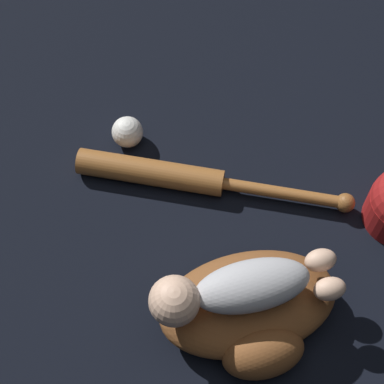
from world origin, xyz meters
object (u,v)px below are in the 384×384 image
object	(u,v)px
baseball_bat	(178,177)
baseball	(127,132)
baseball_glove	(251,311)
baby_figure	(236,289)

from	to	relation	value
baseball_bat	baseball	world-z (taller)	baseball
baseball_glove	baseball	bearing A→B (deg)	-48.33
baseball_bat	baseball	bearing A→B (deg)	-33.80
baseball_glove	baseball_bat	size ratio (longest dim) A/B	0.66
baseball_glove	baseball_bat	bearing A→B (deg)	-55.13
baseball_glove	baby_figure	world-z (taller)	baby_figure
baby_figure	baseball	bearing A→B (deg)	-51.22
baseball_glove	baby_figure	size ratio (longest dim) A/B	1.14
baseball_glove	baseball	distance (m)	0.51
baby_figure	baseball_bat	xyz separation A→B (m)	(0.17, -0.29, -0.12)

